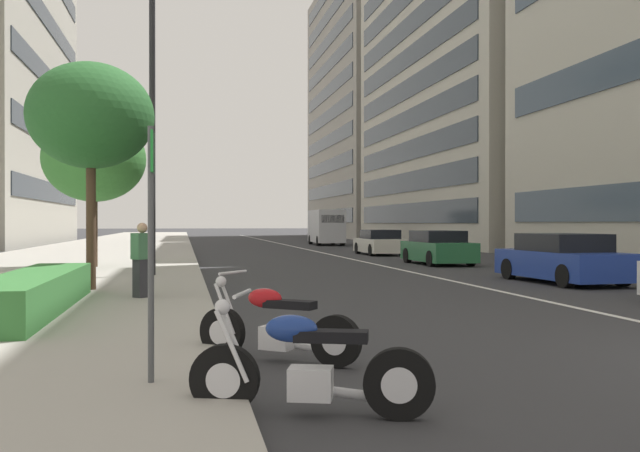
{
  "coord_description": "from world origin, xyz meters",
  "views": [
    {
      "loc": [
        -6.43,
        7.68,
        1.7
      ],
      "look_at": [
        12.0,
        4.08,
        1.6
      ],
      "focal_mm": 39.43,
      "sensor_mm": 36.0,
      "label": 1
    }
  ],
  "objects_px": {
    "street_lamp_with_banners": "(165,89)",
    "street_tree_near_plaza_corner": "(91,116)",
    "motorcycle_under_tarp": "(275,328)",
    "pedestrian_on_plaza": "(142,260)",
    "car_far_down_avenue": "(379,243)",
    "car_approaching_light": "(438,248)",
    "street_tree_mid_sidewalk": "(94,159)",
    "parking_sign_by_curb": "(151,228)",
    "delivery_van_ahead": "(326,226)",
    "motorcycle_mid_row": "(308,370)",
    "car_following_behind": "(562,259)"
  },
  "relations": [
    {
      "from": "motorcycle_mid_row",
      "to": "car_far_down_avenue",
      "type": "height_order",
      "value": "car_far_down_avenue"
    },
    {
      "from": "motorcycle_mid_row",
      "to": "car_approaching_light",
      "type": "relative_size",
      "value": 0.5
    },
    {
      "from": "car_approaching_light",
      "to": "car_following_behind",
      "type": "bearing_deg",
      "value": -178.74
    },
    {
      "from": "delivery_van_ahead",
      "to": "pedestrian_on_plaza",
      "type": "distance_m",
      "value": 38.83
    },
    {
      "from": "street_tree_near_plaza_corner",
      "to": "pedestrian_on_plaza",
      "type": "distance_m",
      "value": 3.98
    },
    {
      "from": "car_far_down_avenue",
      "to": "parking_sign_by_curb",
      "type": "distance_m",
      "value": 30.45
    },
    {
      "from": "motorcycle_mid_row",
      "to": "car_following_behind",
      "type": "distance_m",
      "value": 15.33
    },
    {
      "from": "motorcycle_mid_row",
      "to": "car_approaching_light",
      "type": "bearing_deg",
      "value": -95.54
    },
    {
      "from": "car_following_behind",
      "to": "car_approaching_light",
      "type": "bearing_deg",
      "value": -0.38
    },
    {
      "from": "car_following_behind",
      "to": "car_far_down_avenue",
      "type": "relative_size",
      "value": 1.06
    },
    {
      "from": "parking_sign_by_curb",
      "to": "delivery_van_ahead",
      "type": "bearing_deg",
      "value": -13.64
    },
    {
      "from": "motorcycle_mid_row",
      "to": "parking_sign_by_curb",
      "type": "distance_m",
      "value": 2.07
    },
    {
      "from": "car_following_behind",
      "to": "car_far_down_avenue",
      "type": "height_order",
      "value": "car_following_behind"
    },
    {
      "from": "car_approaching_light",
      "to": "street_tree_mid_sidewalk",
      "type": "distance_m",
      "value": 13.68
    },
    {
      "from": "street_tree_mid_sidewalk",
      "to": "pedestrian_on_plaza",
      "type": "relative_size",
      "value": 3.42
    },
    {
      "from": "parking_sign_by_curb",
      "to": "street_tree_mid_sidewalk",
      "type": "bearing_deg",
      "value": 8.38
    },
    {
      "from": "motorcycle_under_tarp",
      "to": "pedestrian_on_plaza",
      "type": "xyz_separation_m",
      "value": [
        6.45,
        1.93,
        0.51
      ]
    },
    {
      "from": "parking_sign_by_curb",
      "to": "street_tree_near_plaza_corner",
      "type": "relative_size",
      "value": 0.47
    },
    {
      "from": "motorcycle_under_tarp",
      "to": "car_approaching_light",
      "type": "distance_m",
      "value": 20.63
    },
    {
      "from": "car_following_behind",
      "to": "street_lamp_with_banners",
      "type": "bearing_deg",
      "value": 71.31
    },
    {
      "from": "motorcycle_mid_row",
      "to": "parking_sign_by_curb",
      "type": "height_order",
      "value": "parking_sign_by_curb"
    },
    {
      "from": "car_approaching_light",
      "to": "street_tree_near_plaza_corner",
      "type": "xyz_separation_m",
      "value": [
        -10.12,
        12.25,
        3.49
      ]
    },
    {
      "from": "car_following_behind",
      "to": "street_lamp_with_banners",
      "type": "distance_m",
      "value": 12.53
    },
    {
      "from": "delivery_van_ahead",
      "to": "pedestrian_on_plaza",
      "type": "xyz_separation_m",
      "value": [
        -37.09,
        11.47,
        -0.49
      ]
    },
    {
      "from": "car_approaching_light",
      "to": "street_lamp_with_banners",
      "type": "distance_m",
      "value": 13.13
    },
    {
      "from": "motorcycle_mid_row",
      "to": "parking_sign_by_curb",
      "type": "bearing_deg",
      "value": -16.77
    },
    {
      "from": "motorcycle_under_tarp",
      "to": "car_following_behind",
      "type": "bearing_deg",
      "value": -97.27
    },
    {
      "from": "motorcycle_under_tarp",
      "to": "parking_sign_by_curb",
      "type": "distance_m",
      "value": 2.42
    },
    {
      "from": "street_tree_mid_sidewalk",
      "to": "pedestrian_on_plaza",
      "type": "distance_m",
      "value": 11.31
    },
    {
      "from": "parking_sign_by_curb",
      "to": "pedestrian_on_plaza",
      "type": "height_order",
      "value": "parking_sign_by_curb"
    },
    {
      "from": "motorcycle_mid_row",
      "to": "car_following_behind",
      "type": "relative_size",
      "value": 0.46
    },
    {
      "from": "street_lamp_with_banners",
      "to": "car_far_down_avenue",
      "type": "bearing_deg",
      "value": -36.75
    },
    {
      "from": "car_far_down_avenue",
      "to": "delivery_van_ahead",
      "type": "distance_m",
      "value": 16.51
    },
    {
      "from": "car_following_behind",
      "to": "street_tree_near_plaza_corner",
      "type": "distance_m",
      "value": 13.12
    },
    {
      "from": "motorcycle_under_tarp",
      "to": "pedestrian_on_plaza",
      "type": "relative_size",
      "value": 1.19
    },
    {
      "from": "motorcycle_under_tarp",
      "to": "street_tree_near_plaza_corner",
      "type": "xyz_separation_m",
      "value": [
        8.41,
        3.19,
        3.74
      ]
    },
    {
      "from": "car_far_down_avenue",
      "to": "pedestrian_on_plaza",
      "type": "relative_size",
      "value": 2.76
    },
    {
      "from": "car_following_behind",
      "to": "street_tree_mid_sidewalk",
      "type": "bearing_deg",
      "value": 58.36
    },
    {
      "from": "street_lamp_with_banners",
      "to": "pedestrian_on_plaza",
      "type": "relative_size",
      "value": 6.08
    },
    {
      "from": "motorcycle_under_tarp",
      "to": "parking_sign_by_curb",
      "type": "relative_size",
      "value": 0.74
    },
    {
      "from": "street_tree_mid_sidewalk",
      "to": "street_tree_near_plaza_corner",
      "type": "bearing_deg",
      "value": -173.7
    },
    {
      "from": "street_tree_mid_sidewalk",
      "to": "car_following_behind",
      "type": "bearing_deg",
      "value": -119.05
    },
    {
      "from": "car_following_behind",
      "to": "street_tree_mid_sidewalk",
      "type": "height_order",
      "value": "street_tree_mid_sidewalk"
    },
    {
      "from": "street_lamp_with_banners",
      "to": "street_tree_mid_sidewalk",
      "type": "height_order",
      "value": "street_lamp_with_banners"
    },
    {
      "from": "motorcycle_mid_row",
      "to": "car_approaching_light",
      "type": "xyz_separation_m",
      "value": [
        21.01,
        -9.09,
        0.25
      ]
    },
    {
      "from": "street_lamp_with_banners",
      "to": "street_tree_near_plaza_corner",
      "type": "distance_m",
      "value": 4.87
    },
    {
      "from": "car_following_behind",
      "to": "delivery_van_ahead",
      "type": "xyz_separation_m",
      "value": [
        33.95,
        -0.13,
        0.75
      ]
    },
    {
      "from": "motorcycle_mid_row",
      "to": "car_far_down_avenue",
      "type": "relative_size",
      "value": 0.49
    },
    {
      "from": "motorcycle_mid_row",
      "to": "motorcycle_under_tarp",
      "type": "distance_m",
      "value": 2.48
    },
    {
      "from": "pedestrian_on_plaza",
      "to": "car_following_behind",
      "type": "bearing_deg",
      "value": -116.56
    }
  ]
}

